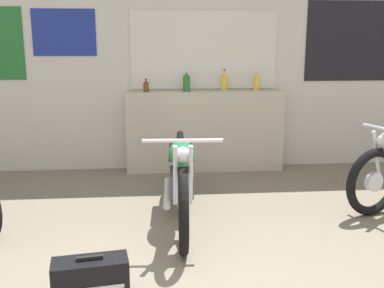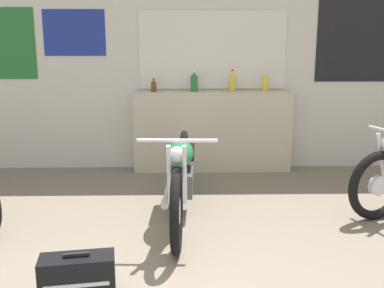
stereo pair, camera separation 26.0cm
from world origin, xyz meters
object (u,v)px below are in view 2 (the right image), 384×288
Objects in this scene: bottle_left_center at (194,82)px; bottle_right_center at (265,82)px; bottle_leftmost at (154,86)px; motorcycle_green at (181,173)px; bottle_center at (232,82)px; hard_case_black at (78,278)px.

bottle_right_center is at bearing 0.22° from bottle_left_center.
bottle_leftmost reaches higher than motorcycle_green.
bottle_left_center is at bearing -177.41° from bottle_center.
bottle_leftmost is 0.08× the size of motorcycle_green.
bottle_leftmost is at bearing -177.79° from bottle_center.
bottle_center reaches higher than bottle_leftmost.
bottle_left_center is 1.77m from motorcycle_green.
hard_case_black is (-0.84, -3.01, -1.00)m from bottle_left_center.
bottle_left_center is 0.48m from bottle_center.
motorcycle_green is (-1.07, -1.62, -0.71)m from bottle_right_center.
hard_case_black is at bearing -96.24° from bottle_leftmost.
bottle_leftmost is at bearing 83.76° from hard_case_black.
bottle_right_center is 0.50× the size of hard_case_black.
bottle_center reaches higher than bottle_left_center.
bottle_left_center reaches higher than bottle_right_center.
bottle_right_center is 3.61m from hard_case_black.
bottle_leftmost is at bearing 101.97° from motorcycle_green.
bottle_right_center is (0.41, -0.02, -0.01)m from bottle_center.
motorcycle_green is 4.31× the size of hard_case_black.
bottle_right_center is (0.90, 0.00, -0.01)m from bottle_left_center.
bottle_left_center is 3.28m from hard_case_black.
hard_case_black is at bearing -119.92° from bottle_right_center.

